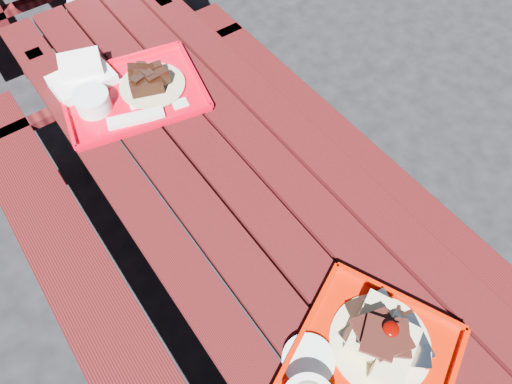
% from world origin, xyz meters
% --- Properties ---
extents(ground, '(60.00, 60.00, 0.00)m').
position_xyz_m(ground, '(0.00, 0.00, 0.00)').
color(ground, black).
rests_on(ground, ground).
extents(picnic_table_near, '(1.41, 2.40, 0.75)m').
position_xyz_m(picnic_table_near, '(-0.00, 0.00, 0.56)').
color(picnic_table_near, '#450D0E').
rests_on(picnic_table_near, ground).
extents(near_tray, '(0.61, 0.55, 0.16)m').
position_xyz_m(near_tray, '(-0.10, -0.71, 0.79)').
color(near_tray, '#C21500').
rests_on(near_tray, picnic_table_near).
extents(far_tray, '(0.57, 0.49, 0.08)m').
position_xyz_m(far_tray, '(-0.10, 0.50, 0.78)').
color(far_tray, red).
rests_on(far_tray, picnic_table_near).
extents(white_cloth, '(0.23, 0.20, 0.09)m').
position_xyz_m(white_cloth, '(-0.21, 0.67, 0.79)').
color(white_cloth, white).
rests_on(white_cloth, picnic_table_near).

